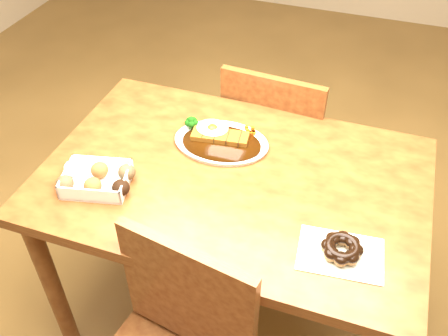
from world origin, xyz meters
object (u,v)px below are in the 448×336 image
(chair_far, at_px, (277,143))
(donut_box, at_px, (96,179))
(table, at_px, (233,197))
(katsu_curry_plate, at_px, (220,140))
(pon_de_ring, at_px, (342,249))

(chair_far, relative_size, donut_box, 3.67)
(table, bearing_deg, chair_far, 87.64)
(katsu_curry_plate, distance_m, pon_de_ring, 0.57)
(table, height_order, chair_far, chair_far)
(chair_far, distance_m, katsu_curry_plate, 0.50)
(donut_box, height_order, pon_de_ring, donut_box)
(chair_far, height_order, katsu_curry_plate, chair_far)
(table, distance_m, chair_far, 0.56)
(pon_de_ring, bearing_deg, katsu_curry_plate, 143.73)
(pon_de_ring, bearing_deg, table, 151.24)
(katsu_curry_plate, relative_size, donut_box, 1.38)
(table, xyz_separation_m, katsu_curry_plate, (-0.09, 0.14, 0.11))
(table, xyz_separation_m, pon_de_ring, (0.37, -0.20, 0.12))
(katsu_curry_plate, bearing_deg, pon_de_ring, -36.27)
(chair_far, bearing_deg, table, 91.78)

